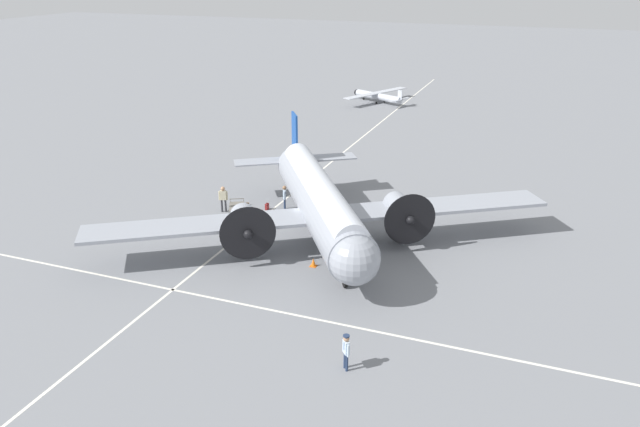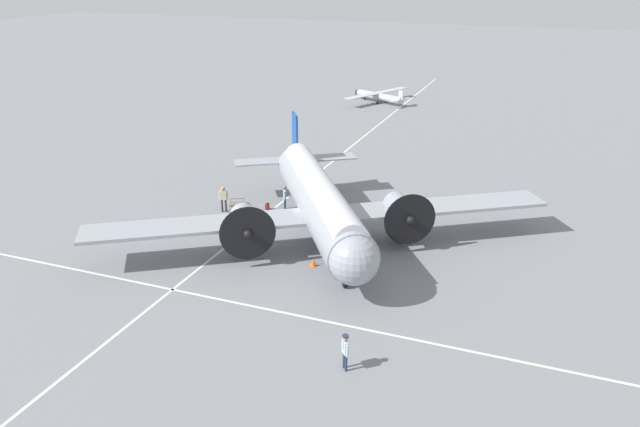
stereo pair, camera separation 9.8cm
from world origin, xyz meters
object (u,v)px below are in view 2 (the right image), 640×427
at_px(airliner_main, 322,203).
at_px(crew_foreground, 345,348).
at_px(baggage_cart, 237,207).
at_px(light_aircraft_distant, 378,96).
at_px(traffic_cone, 313,263).
at_px(suitcase_upright_spare, 247,207).
at_px(passenger_boarding, 223,196).
at_px(ramp_agent, 285,195).
at_px(suitcase_near_door, 267,207).

height_order(airliner_main, crew_foreground, airliner_main).
height_order(baggage_cart, light_aircraft_distant, light_aircraft_distant).
xyz_separation_m(airliner_main, traffic_cone, (-3.15, -0.71, -2.38)).
bearing_deg(crew_foreground, traffic_cone, -10.03).
height_order(crew_foreground, suitcase_upright_spare, crew_foreground).
bearing_deg(passenger_boarding, traffic_cone, -55.59).
bearing_deg(ramp_agent, light_aircraft_distant, 166.55).
bearing_deg(light_aircraft_distant, traffic_cone, 127.58).
bearing_deg(suitcase_upright_spare, ramp_agent, -65.98).
bearing_deg(light_aircraft_distant, baggage_cart, 117.44).
bearing_deg(airliner_main, passenger_boarding, -139.83).
bearing_deg(traffic_cone, suitcase_near_door, 41.92).
xyz_separation_m(ramp_agent, baggage_cart, (-1.35, 3.06, -0.80)).
bearing_deg(baggage_cart, ramp_agent, 86.66).
bearing_deg(ramp_agent, suitcase_near_door, -86.61).
distance_m(crew_foreground, ramp_agent, 18.83).
relative_size(airliner_main, suitcase_upright_spare, 44.12).
height_order(suitcase_near_door, suitcase_upright_spare, suitcase_upright_spare).
bearing_deg(baggage_cart, airliner_main, 41.28).
relative_size(ramp_agent, suitcase_near_door, 3.56).
height_order(airliner_main, light_aircraft_distant, airliner_main).
distance_m(airliner_main, traffic_cone, 4.01).
bearing_deg(traffic_cone, ramp_agent, 34.43).
bearing_deg(airliner_main, suitcase_upright_spare, -148.82).
distance_m(passenger_boarding, suitcase_upright_spare, 1.82).
distance_m(suitcase_upright_spare, traffic_cone, 9.86).
xyz_separation_m(suitcase_near_door, baggage_cart, (-0.86, 1.92, 0.04)).
height_order(suitcase_upright_spare, light_aircraft_distant, light_aircraft_distant).
height_order(passenger_boarding, suitcase_upright_spare, passenger_boarding).
relative_size(passenger_boarding, baggage_cart, 0.89).
relative_size(airliner_main, baggage_cart, 11.94).
bearing_deg(ramp_agent, traffic_cone, 14.63).
relative_size(suitcase_near_door, light_aircraft_distant, 0.05).
relative_size(passenger_boarding, ramp_agent, 1.05).
height_order(airliner_main, suitcase_upright_spare, airliner_main).
xyz_separation_m(suitcase_near_door, traffic_cone, (-6.97, -6.25, -0.00)).
bearing_deg(light_aircraft_distant, suitcase_upright_spare, 118.44).
relative_size(crew_foreground, suitcase_upright_spare, 3.03).
relative_size(crew_foreground, traffic_cone, 3.47).
relative_size(suitcase_upright_spare, light_aircraft_distant, 0.06).
relative_size(suitcase_near_door, suitcase_upright_spare, 0.88).
distance_m(airliner_main, crew_foreground, 13.02).
bearing_deg(suitcase_near_door, traffic_cone, -138.08).
relative_size(ramp_agent, baggage_cart, 0.85).
bearing_deg(suitcase_upright_spare, light_aircraft_distant, 2.59).
bearing_deg(passenger_boarding, light_aircraft_distant, 66.99).
distance_m(ramp_agent, traffic_cone, 9.08).
bearing_deg(baggage_cart, suitcase_upright_spare, 85.75).
distance_m(suitcase_near_door, suitcase_upright_spare, 1.38).
bearing_deg(suitcase_near_door, crew_foreground, -144.33).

